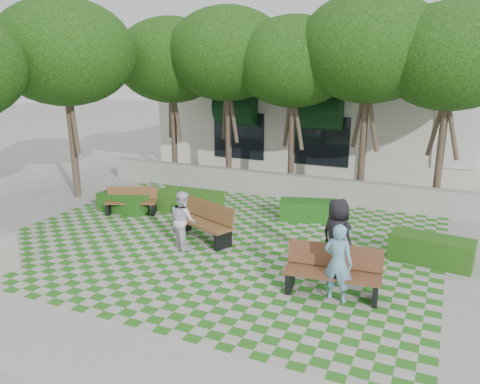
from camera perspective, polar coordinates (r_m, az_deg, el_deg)
The scene contains 17 objects.
ground at distance 12.63m, azimuth -4.92°, elevation -7.53°, with size 90.00×90.00×0.00m, color gray.
lawn at distance 13.44m, azimuth -2.84°, elevation -6.02°, with size 12.00×12.00×0.00m, color #2B721E.
sidewalk_south at distance 9.30m, azimuth -19.86°, elevation -17.37°, with size 16.00×2.00×0.01m, color #9E9B93.
sidewalk_west at distance 17.77m, azimuth -23.99°, elevation -2.03°, with size 2.00×12.00×0.01m, color #9E9B93.
retaining_wall at distance 17.87m, azimuth 4.77°, elevation 0.84°, with size 15.00×0.36×0.90m, color #9E9B93.
bench_east at distance 10.51m, azimuth 11.25°, elevation -9.55°, with size 2.13×0.91×1.09m.
bench_mid at distance 13.46m, azimuth -4.40°, elevation -3.68°, with size 2.16×1.42×1.08m.
bench_west at distance 16.18m, azimuth -13.08°, elevation -1.11°, with size 1.79×1.19×0.90m.
hedge_east at distance 12.88m, azimuth 22.26°, elevation -6.54°, with size 1.99×0.80×0.70m, color #1F4C14.
hedge_midright at distance 15.32m, azimuth 8.39°, elevation -2.22°, with size 1.85×0.74×0.65m, color #194E14.
hedge_midleft at distance 16.05m, azimuth -6.01°, elevation -1.15°, with size 2.13×0.85×0.75m, color #225015.
hedge_west at distance 16.51m, azimuth -14.12°, elevation -1.30°, with size 1.77×0.71×0.62m, color #1B4D14.
person_blue at distance 10.14m, azimuth 11.86°, elevation -8.44°, with size 0.63×0.41×1.72m, color #659FB9.
person_dark at distance 11.50m, azimuth 11.75°, elevation -5.24°, with size 0.90×0.58×1.83m, color black.
person_white at distance 12.83m, azimuth -6.96°, elevation -3.38°, with size 0.78×0.61×1.61m, color silver.
tree_row at distance 17.80m, azimuth -1.05°, elevation 16.21°, with size 17.70×13.40×7.41m.
building at distance 24.79m, azimuth 13.20°, elevation 9.38°, with size 18.00×8.92×5.15m.
Camera 1 is at (5.77, -10.12, 4.88)m, focal length 35.00 mm.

